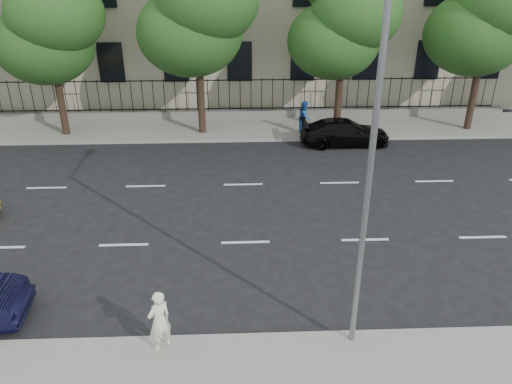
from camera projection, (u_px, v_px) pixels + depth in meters
ground at (247, 289)px, 14.26m from camera, size 120.00×120.00×0.00m
far_sidewalk at (241, 128)px, 26.79m from camera, size 60.00×4.00×0.15m
lane_markings at (244, 210)px, 18.52m from camera, size 49.60×4.62×0.01m
iron_fence at (240, 108)px, 28.06m from camera, size 30.00×0.50×2.20m
street_light at (366, 139)px, 10.50m from camera, size 0.25×3.32×8.05m
tree_b at (48, 17)px, 23.35m from camera, size 5.53×5.12×8.97m
tree_c at (197, 4)px, 23.36m from camera, size 5.89×5.50×9.80m
tree_d at (345, 16)px, 23.86m from camera, size 5.34×4.94×8.84m
tree_e at (490, 7)px, 23.96m from camera, size 5.71×5.31×9.46m
black_sedan at (345, 132)px, 24.48m from camera, size 4.39×1.84×1.26m
woman_near at (159, 321)px, 11.61m from camera, size 0.70×0.67×1.62m
pedestrian_far at (305, 117)px, 25.57m from camera, size 0.84×0.95×1.64m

